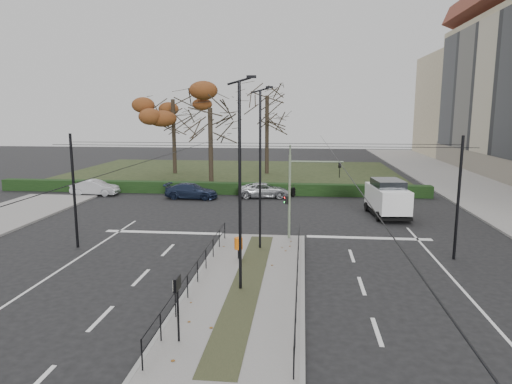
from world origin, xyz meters
TOP-DOWN VIEW (x-y plane):
  - ground at (0.00, 0.00)m, footprint 140.00×140.00m
  - median_island at (0.00, -2.50)m, footprint 4.40×15.00m
  - sidewalk_east at (18.00, 22.00)m, footprint 8.00×90.00m
  - park at (-6.00, 32.00)m, footprint 38.00×26.00m
  - hedge at (-6.00, 18.60)m, footprint 38.00×1.00m
  - median_railing at (0.00, -2.60)m, footprint 4.14×13.24m
  - catenary at (0.00, 1.62)m, footprint 20.00×34.00m
  - traffic_light at (1.77, 4.50)m, footprint 3.20×1.77m
  - litter_bin at (-0.79, 0.58)m, footprint 0.40×0.40m
  - info_panel at (-1.51, -7.52)m, footprint 0.12×0.54m
  - streetlamp_median_near at (-0.17, -3.15)m, footprint 0.69×0.14m
  - streetlamp_median_far at (0.09, 2.41)m, footprint 0.68×0.14m
  - parked_car_second at (-15.55, 16.82)m, footprint 4.00×1.40m
  - parked_car_third at (-6.94, 16.18)m, footprint 4.43×2.00m
  - parked_car_fourth at (-0.98, 17.33)m, footprint 4.53×2.48m
  - white_van at (8.00, 11.21)m, footprint 2.58×4.99m
  - rust_tree at (-12.49, 30.85)m, footprint 10.41×10.41m
  - bare_tree_center at (-1.91, 31.77)m, footprint 6.13×6.13m
  - bare_tree_near at (-6.34, 21.52)m, footprint 5.48×5.48m

SIDE VIEW (x-z plane):
  - ground at x=0.00m, z-range 0.00..0.00m
  - park at x=-6.00m, z-range 0.00..0.10m
  - median_island at x=0.00m, z-range 0.00..0.14m
  - sidewalk_east at x=18.00m, z-range 0.00..0.14m
  - hedge at x=-6.00m, z-range 0.00..1.00m
  - parked_car_fourth at x=-0.98m, z-range 0.00..1.20m
  - parked_car_third at x=-6.94m, z-range 0.00..1.26m
  - parked_car_second at x=-15.55m, z-range 0.00..1.32m
  - litter_bin at x=-0.79m, z-range 0.36..1.39m
  - median_railing at x=0.00m, z-range 0.52..1.44m
  - white_van at x=8.00m, z-range 0.05..2.58m
  - info_panel at x=-1.51m, z-range 0.73..2.80m
  - traffic_light at x=1.77m, z-range 0.52..5.16m
  - catenary at x=0.00m, z-range 0.42..6.42m
  - streetlamp_median_far at x=0.09m, z-range 0.21..8.38m
  - streetlamp_median_near at x=-0.17m, z-range 0.21..8.46m
  - bare_tree_near at x=-6.34m, z-range 2.02..11.78m
  - bare_tree_center at x=-1.91m, z-range 2.40..14.07m
  - rust_tree at x=-12.49m, z-range 2.96..13.98m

